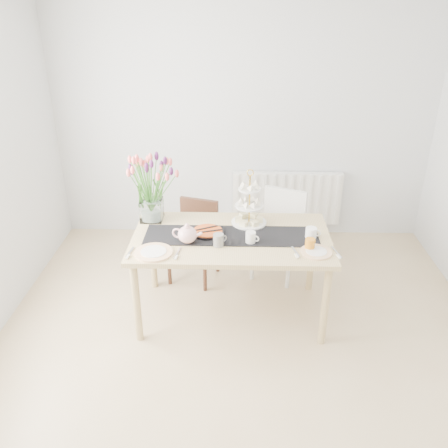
{
  "coord_description": "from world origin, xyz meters",
  "views": [
    {
      "loc": [
        -0.06,
        -2.68,
        2.54
      ],
      "look_at": [
        -0.15,
        0.65,
        0.88
      ],
      "focal_mm": 38.0,
      "sensor_mm": 36.0,
      "label": 1
    }
  ],
  "objects_px": {
    "mug_white": "(251,238)",
    "plate_left": "(154,252)",
    "cream_jug": "(311,233)",
    "tart_tin": "(208,232)",
    "tulip_vase": "(149,179)",
    "dining_table": "(231,244)",
    "mug_orange": "(310,244)",
    "chair_brown": "(196,234)",
    "chair_white": "(280,227)",
    "mug_grey": "(218,240)",
    "plate_right": "(316,252)",
    "teapot": "(187,235)",
    "cake_stand": "(249,210)",
    "radiator": "(287,198)"
  },
  "relations": [
    {
      "from": "mug_grey",
      "to": "mug_orange",
      "type": "distance_m",
      "value": 0.7
    },
    {
      "from": "cream_jug",
      "to": "tart_tin",
      "type": "xyz_separation_m",
      "value": [
        -0.83,
        0.05,
        -0.03
      ]
    },
    {
      "from": "plate_left",
      "to": "cream_jug",
      "type": "bearing_deg",
      "value": 12.88
    },
    {
      "from": "tulip_vase",
      "to": "plate_right",
      "type": "xyz_separation_m",
      "value": [
        1.34,
        -0.54,
        -0.37
      ]
    },
    {
      "from": "tulip_vase",
      "to": "cake_stand",
      "type": "height_order",
      "value": "tulip_vase"
    },
    {
      "from": "mug_grey",
      "to": "plate_right",
      "type": "bearing_deg",
      "value": -39.4
    },
    {
      "from": "mug_white",
      "to": "plate_right",
      "type": "relative_size",
      "value": 0.39
    },
    {
      "from": "tulip_vase",
      "to": "cake_stand",
      "type": "xyz_separation_m",
      "value": [
        0.83,
        -0.06,
        -0.25
      ]
    },
    {
      "from": "cake_stand",
      "to": "tart_tin",
      "type": "xyz_separation_m",
      "value": [
        -0.34,
        -0.19,
        -0.11
      ]
    },
    {
      "from": "tulip_vase",
      "to": "chair_white",
      "type": "bearing_deg",
      "value": 19.55
    },
    {
      "from": "teapot",
      "to": "tart_tin",
      "type": "distance_m",
      "value": 0.23
    },
    {
      "from": "dining_table",
      "to": "cream_jug",
      "type": "distance_m",
      "value": 0.65
    },
    {
      "from": "radiator",
      "to": "tart_tin",
      "type": "height_order",
      "value": "tart_tin"
    },
    {
      "from": "teapot",
      "to": "plate_right",
      "type": "bearing_deg",
      "value": 7.93
    },
    {
      "from": "chair_brown",
      "to": "mug_white",
      "type": "xyz_separation_m",
      "value": [
        0.5,
        -0.72,
        0.36
      ]
    },
    {
      "from": "radiator",
      "to": "mug_grey",
      "type": "xyz_separation_m",
      "value": [
        -0.69,
        -1.65,
        0.35
      ]
    },
    {
      "from": "radiator",
      "to": "tulip_vase",
      "type": "bearing_deg",
      "value": -136.95
    },
    {
      "from": "cake_stand",
      "to": "mug_grey",
      "type": "distance_m",
      "value": 0.47
    },
    {
      "from": "teapot",
      "to": "cream_jug",
      "type": "height_order",
      "value": "teapot"
    },
    {
      "from": "chair_white",
      "to": "mug_white",
      "type": "bearing_deg",
      "value": -87.88
    },
    {
      "from": "mug_grey",
      "to": "plate_right",
      "type": "distance_m",
      "value": 0.75
    },
    {
      "from": "cream_jug",
      "to": "plate_right",
      "type": "height_order",
      "value": "cream_jug"
    },
    {
      "from": "chair_white",
      "to": "mug_grey",
      "type": "height_order",
      "value": "mug_grey"
    },
    {
      "from": "tulip_vase",
      "to": "mug_white",
      "type": "relative_size",
      "value": 7.13
    },
    {
      "from": "dining_table",
      "to": "mug_orange",
      "type": "height_order",
      "value": "mug_orange"
    },
    {
      "from": "chair_brown",
      "to": "cake_stand",
      "type": "bearing_deg",
      "value": -21.37
    },
    {
      "from": "chair_brown",
      "to": "cream_jug",
      "type": "height_order",
      "value": "cream_jug"
    },
    {
      "from": "cake_stand",
      "to": "cream_jug",
      "type": "relative_size",
      "value": 4.86
    },
    {
      "from": "teapot",
      "to": "mug_orange",
      "type": "distance_m",
      "value": 0.95
    },
    {
      "from": "tulip_vase",
      "to": "cake_stand",
      "type": "distance_m",
      "value": 0.87
    },
    {
      "from": "teapot",
      "to": "tart_tin",
      "type": "relative_size",
      "value": 0.9
    },
    {
      "from": "radiator",
      "to": "mug_white",
      "type": "relative_size",
      "value": 12.69
    },
    {
      "from": "mug_white",
      "to": "plate_left",
      "type": "relative_size",
      "value": 0.32
    },
    {
      "from": "tart_tin",
      "to": "plate_left",
      "type": "distance_m",
      "value": 0.51
    },
    {
      "from": "teapot",
      "to": "tart_tin",
      "type": "xyz_separation_m",
      "value": [
        0.15,
        0.16,
        -0.06
      ]
    },
    {
      "from": "chair_brown",
      "to": "chair_white",
      "type": "distance_m",
      "value": 0.82
    },
    {
      "from": "chair_brown",
      "to": "tulip_vase",
      "type": "bearing_deg",
      "value": -119.78
    },
    {
      "from": "mug_white",
      "to": "plate_left",
      "type": "height_order",
      "value": "mug_white"
    },
    {
      "from": "chair_brown",
      "to": "mug_orange",
      "type": "height_order",
      "value": "mug_orange"
    },
    {
      "from": "dining_table",
      "to": "mug_orange",
      "type": "relative_size",
      "value": 17.77
    },
    {
      "from": "radiator",
      "to": "teapot",
      "type": "bearing_deg",
      "value": -120.12
    },
    {
      "from": "plate_right",
      "to": "mug_grey",
      "type": "bearing_deg",
      "value": 173.16
    },
    {
      "from": "teapot",
      "to": "mug_grey",
      "type": "distance_m",
      "value": 0.25
    },
    {
      "from": "mug_grey",
      "to": "mug_white",
      "type": "xyz_separation_m",
      "value": [
        0.25,
        0.05,
        -0.0
      ]
    },
    {
      "from": "radiator",
      "to": "teapot",
      "type": "relative_size",
      "value": 4.99
    },
    {
      "from": "chair_white",
      "to": "tulip_vase",
      "type": "xyz_separation_m",
      "value": [
        -1.15,
        -0.41,
        0.63
      ]
    },
    {
      "from": "dining_table",
      "to": "tulip_vase",
      "type": "distance_m",
      "value": 0.87
    },
    {
      "from": "dining_table",
      "to": "tulip_vase",
      "type": "xyz_separation_m",
      "value": [
        -0.69,
        0.29,
        0.45
      ]
    },
    {
      "from": "tulip_vase",
      "to": "tart_tin",
      "type": "height_order",
      "value": "tulip_vase"
    },
    {
      "from": "tulip_vase",
      "to": "plate_left",
      "type": "distance_m",
      "value": 0.7
    }
  ]
}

